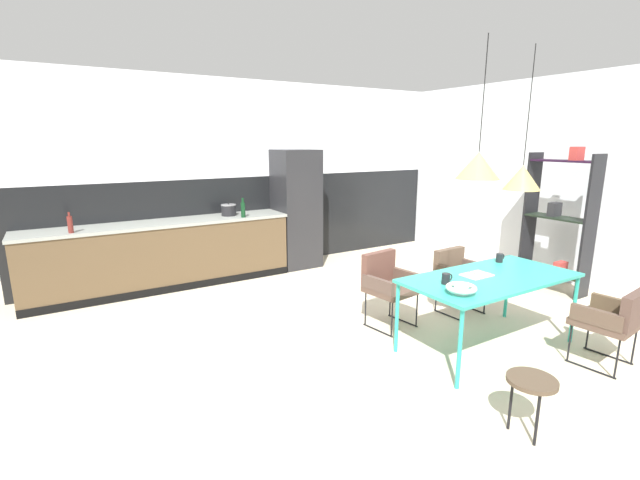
# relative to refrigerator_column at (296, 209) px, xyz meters

# --- Properties ---
(ground_plane) EXTENTS (9.13, 9.13, 0.00)m
(ground_plane) POSITION_rel_refrigerator_column_xyz_m (-0.47, -3.09, -0.92)
(ground_plane) COLOR beige
(back_wall_splashback_dark) EXTENTS (6.90, 0.12, 1.43)m
(back_wall_splashback_dark) POSITION_rel_refrigerator_column_xyz_m (-0.47, 0.36, -0.21)
(back_wall_splashback_dark) COLOR black
(back_wall_splashback_dark) RESTS_ON ground
(back_wall_panel_upper) EXTENTS (6.90, 0.12, 1.43)m
(back_wall_panel_upper) POSITION_rel_refrigerator_column_xyz_m (-0.47, 0.36, 1.23)
(back_wall_panel_upper) COLOR silver
(back_wall_panel_upper) RESTS_ON back_wall_splashback_dark
(side_wall_right) EXTENTS (0.12, 7.02, 2.87)m
(side_wall_right) POSITION_rel_refrigerator_column_xyz_m (2.92, -3.09, 0.51)
(side_wall_right) COLOR silver
(side_wall_right) RESTS_ON ground
(kitchen_counter) EXTENTS (3.47, 0.63, 0.91)m
(kitchen_counter) POSITION_rel_refrigerator_column_xyz_m (-2.05, -0.00, -0.47)
(kitchen_counter) COLOR brown
(kitchen_counter) RESTS_ON ground
(refrigerator_column) EXTENTS (0.63, 0.60, 1.84)m
(refrigerator_column) POSITION_rel_refrigerator_column_xyz_m (0.00, 0.00, 0.00)
(refrigerator_column) COLOR #232326
(refrigerator_column) RESTS_ON ground
(dining_table) EXTENTS (1.72, 0.83, 0.72)m
(dining_table) POSITION_rel_refrigerator_column_xyz_m (0.21, -3.51, -0.24)
(dining_table) COLOR teal
(dining_table) RESTS_ON ground
(armchair_by_stool) EXTENTS (0.51, 0.49, 0.73)m
(armchair_by_stool) POSITION_rel_refrigerator_column_xyz_m (0.68, -2.70, -0.43)
(armchair_by_stool) COLOR brown
(armchair_by_stool) RESTS_ON ground
(armchair_facing_counter) EXTENTS (0.53, 0.52, 0.73)m
(armchair_facing_counter) POSITION_rel_refrigerator_column_xyz_m (0.83, -4.34, -0.44)
(armchair_facing_counter) COLOR brown
(armchair_facing_counter) RESTS_ON ground
(armchair_head_of_table) EXTENTS (0.54, 0.53, 0.80)m
(armchair_head_of_table) POSITION_rel_refrigerator_column_xyz_m (-0.28, -2.57, -0.41)
(armchair_head_of_table) COLOR brown
(armchair_head_of_table) RESTS_ON ground
(fruit_bowl) EXTENTS (0.26, 0.26, 0.08)m
(fruit_bowl) POSITION_rel_refrigerator_column_xyz_m (-0.42, -3.69, -0.15)
(fruit_bowl) COLOR silver
(fruit_bowl) RESTS_ON dining_table
(open_book) EXTENTS (0.27, 0.20, 0.02)m
(open_book) POSITION_rel_refrigerator_column_xyz_m (0.11, -3.42, -0.19)
(open_book) COLOR white
(open_book) RESTS_ON dining_table
(mug_glass_clear) EXTENTS (0.11, 0.07, 0.09)m
(mug_glass_clear) POSITION_rel_refrigerator_column_xyz_m (0.71, -3.22, -0.15)
(mug_glass_clear) COLOR black
(mug_glass_clear) RESTS_ON dining_table
(mug_dark_espresso) EXTENTS (0.12, 0.07, 0.10)m
(mug_dark_espresso) POSITION_rel_refrigerator_column_xyz_m (-0.33, -3.44, -0.15)
(mug_dark_espresso) COLOR black
(mug_dark_espresso) RESTS_ON dining_table
(cooking_pot) EXTENTS (0.22, 0.22, 0.19)m
(cooking_pot) POSITION_rel_refrigerator_column_xyz_m (-1.10, 0.02, 0.07)
(cooking_pot) COLOR black
(cooking_pot) RESTS_ON kitchen_counter
(bottle_wine_green) EXTENTS (0.06, 0.06, 0.25)m
(bottle_wine_green) POSITION_rel_refrigerator_column_xyz_m (-3.13, -0.19, 0.09)
(bottle_wine_green) COLOR maroon
(bottle_wine_green) RESTS_ON kitchen_counter
(bottle_spice_small) EXTENTS (0.06, 0.06, 0.28)m
(bottle_spice_small) POSITION_rel_refrigerator_column_xyz_m (-0.98, -0.23, 0.11)
(bottle_spice_small) COLOR #0F3319
(bottle_spice_small) RESTS_ON kitchen_counter
(side_stool) EXTENTS (0.33, 0.33, 0.42)m
(side_stool) POSITION_rel_refrigerator_column_xyz_m (-0.65, -4.53, -0.54)
(side_stool) COLOR #4C3D2D
(side_stool) RESTS_ON ground
(open_shelf_unit) EXTENTS (0.30, 0.85, 1.90)m
(open_shelf_unit) POSITION_rel_refrigerator_column_xyz_m (2.39, -2.84, 0.04)
(open_shelf_unit) COLOR black
(open_shelf_unit) RESTS_ON ground
(pendant_lamp_over_table_near) EXTENTS (0.37, 0.37, 1.16)m
(pendant_lamp_over_table_near) POSITION_rel_refrigerator_column_xyz_m (-0.14, -3.54, 0.85)
(pendant_lamp_over_table_near) COLOR black
(pendant_lamp_over_table_far) EXTENTS (0.34, 0.34, 1.30)m
(pendant_lamp_over_table_far) POSITION_rel_refrigerator_column_xyz_m (0.55, -3.50, 0.72)
(pendant_lamp_over_table_far) COLOR black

